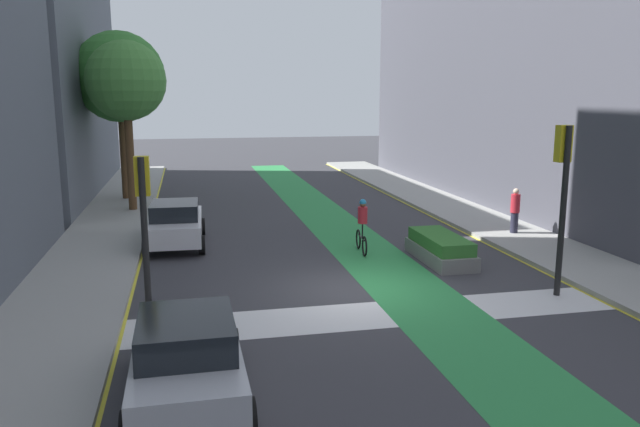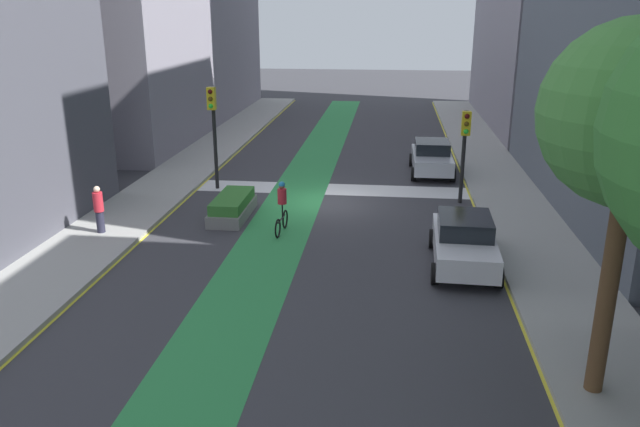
{
  "view_description": "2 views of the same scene",
  "coord_description": "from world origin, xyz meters",
  "px_view_note": "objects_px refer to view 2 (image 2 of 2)",
  "views": [
    {
      "loc": [
        -4.37,
        -15.65,
        5.28
      ],
      "look_at": [
        0.01,
        4.66,
        1.24
      ],
      "focal_mm": 34.69,
      "sensor_mm": 36.0,
      "label": 1
    },
    {
      "loc": [
        -2.5,
        24.64,
        7.63
      ],
      "look_at": [
        -0.17,
        4.28,
        0.91
      ],
      "focal_mm": 35.12,
      "sensor_mm": 36.0,
      "label": 2
    }
  ],
  "objects_px": {
    "car_silver_left_near": "(432,157)",
    "cyclist_in_lane": "(282,206)",
    "pedestrian_sidewalk_right_a": "(99,209)",
    "traffic_signal_near_left": "(465,139)",
    "car_white_left_far": "(464,241)",
    "street_tree_near": "(635,117)",
    "median_planter": "(232,207)",
    "traffic_signal_near_right": "(213,119)"
  },
  "relations": [
    {
      "from": "traffic_signal_near_right",
      "to": "cyclist_in_lane",
      "type": "relative_size",
      "value": 2.42
    },
    {
      "from": "car_silver_left_near",
      "to": "cyclist_in_lane",
      "type": "xyz_separation_m",
      "value": [
        5.77,
        9.14,
        0.17
      ]
    },
    {
      "from": "traffic_signal_near_right",
      "to": "pedestrian_sidewalk_right_a",
      "type": "bearing_deg",
      "value": 69.52
    },
    {
      "from": "traffic_signal_near_left",
      "to": "median_planter",
      "type": "relative_size",
      "value": 1.2
    },
    {
      "from": "car_silver_left_near",
      "to": "traffic_signal_near_left",
      "type": "bearing_deg",
      "value": 100.75
    },
    {
      "from": "car_white_left_far",
      "to": "pedestrian_sidewalk_right_a",
      "type": "distance_m",
      "value": 12.45
    },
    {
      "from": "median_planter",
      "to": "cyclist_in_lane",
      "type": "bearing_deg",
      "value": 145.97
    },
    {
      "from": "traffic_signal_near_left",
      "to": "pedestrian_sidewalk_right_a",
      "type": "distance_m",
      "value": 14.13
    },
    {
      "from": "traffic_signal_near_right",
      "to": "cyclist_in_lane",
      "type": "bearing_deg",
      "value": 126.43
    },
    {
      "from": "pedestrian_sidewalk_right_a",
      "to": "car_white_left_far",
      "type": "bearing_deg",
      "value": 174.17
    },
    {
      "from": "traffic_signal_near_left",
      "to": "pedestrian_sidewalk_right_a",
      "type": "relative_size",
      "value": 2.27
    },
    {
      "from": "street_tree_near",
      "to": "pedestrian_sidewalk_right_a",
      "type": "bearing_deg",
      "value": -29.05
    },
    {
      "from": "car_silver_left_near",
      "to": "median_planter",
      "type": "xyz_separation_m",
      "value": [
        7.96,
        7.66,
        -0.4
      ]
    },
    {
      "from": "street_tree_near",
      "to": "median_planter",
      "type": "distance_m",
      "value": 15.73
    },
    {
      "from": "car_silver_left_near",
      "to": "cyclist_in_lane",
      "type": "height_order",
      "value": "cyclist_in_lane"
    },
    {
      "from": "street_tree_near",
      "to": "median_planter",
      "type": "relative_size",
      "value": 2.33
    },
    {
      "from": "traffic_signal_near_right",
      "to": "traffic_signal_near_left",
      "type": "relative_size",
      "value": 1.18
    },
    {
      "from": "street_tree_near",
      "to": "median_planter",
      "type": "height_order",
      "value": "street_tree_near"
    },
    {
      "from": "traffic_signal_near_right",
      "to": "street_tree_near",
      "type": "bearing_deg",
      "value": 129.78
    },
    {
      "from": "cyclist_in_lane",
      "to": "pedestrian_sidewalk_right_a",
      "type": "xyz_separation_m",
      "value": [
        6.26,
        1.16,
        0.03
      ]
    },
    {
      "from": "traffic_signal_near_left",
      "to": "car_white_left_far",
      "type": "height_order",
      "value": "traffic_signal_near_left"
    },
    {
      "from": "traffic_signal_near_left",
      "to": "car_silver_left_near",
      "type": "height_order",
      "value": "traffic_signal_near_left"
    },
    {
      "from": "traffic_signal_near_left",
      "to": "cyclist_in_lane",
      "type": "bearing_deg",
      "value": 32.25
    },
    {
      "from": "street_tree_near",
      "to": "traffic_signal_near_left",
      "type": "bearing_deg",
      "value": -84.02
    },
    {
      "from": "traffic_signal_near_left",
      "to": "car_white_left_far",
      "type": "relative_size",
      "value": 0.9
    },
    {
      "from": "car_white_left_far",
      "to": "car_silver_left_near",
      "type": "bearing_deg",
      "value": -88.23
    },
    {
      "from": "traffic_signal_near_left",
      "to": "car_white_left_far",
      "type": "xyz_separation_m",
      "value": [
        0.58,
        6.65,
        -1.89
      ]
    },
    {
      "from": "car_silver_left_near",
      "to": "cyclist_in_lane",
      "type": "relative_size",
      "value": 2.27
    },
    {
      "from": "car_silver_left_near",
      "to": "street_tree_near",
      "type": "xyz_separation_m",
      "value": [
        -2.33,
        18.28,
        4.99
      ]
    },
    {
      "from": "median_planter",
      "to": "traffic_signal_near_left",
      "type": "bearing_deg",
      "value": -162.8
    },
    {
      "from": "car_white_left_far",
      "to": "median_planter",
      "type": "height_order",
      "value": "car_white_left_far"
    },
    {
      "from": "traffic_signal_near_right",
      "to": "car_silver_left_near",
      "type": "height_order",
      "value": "traffic_signal_near_right"
    },
    {
      "from": "car_silver_left_near",
      "to": "car_white_left_far",
      "type": "bearing_deg",
      "value": 91.77
    },
    {
      "from": "car_white_left_far",
      "to": "pedestrian_sidewalk_right_a",
      "type": "relative_size",
      "value": 2.53
    },
    {
      "from": "cyclist_in_lane",
      "to": "street_tree_near",
      "type": "xyz_separation_m",
      "value": [
        -8.1,
        9.14,
        4.82
      ]
    },
    {
      "from": "car_silver_left_near",
      "to": "street_tree_near",
      "type": "distance_m",
      "value": 19.09
    },
    {
      "from": "cyclist_in_lane",
      "to": "pedestrian_sidewalk_right_a",
      "type": "bearing_deg",
      "value": 10.52
    },
    {
      "from": "car_silver_left_near",
      "to": "pedestrian_sidewalk_right_a",
      "type": "distance_m",
      "value": 15.84
    },
    {
      "from": "car_white_left_far",
      "to": "car_silver_left_near",
      "type": "xyz_separation_m",
      "value": [
        0.36,
        -11.57,
        0.0
      ]
    },
    {
      "from": "cyclist_in_lane",
      "to": "pedestrian_sidewalk_right_a",
      "type": "height_order",
      "value": "cyclist_in_lane"
    },
    {
      "from": "pedestrian_sidewalk_right_a",
      "to": "median_planter",
      "type": "distance_m",
      "value": 4.89
    },
    {
      "from": "car_silver_left_near",
      "to": "median_planter",
      "type": "height_order",
      "value": "car_silver_left_near"
    }
  ]
}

